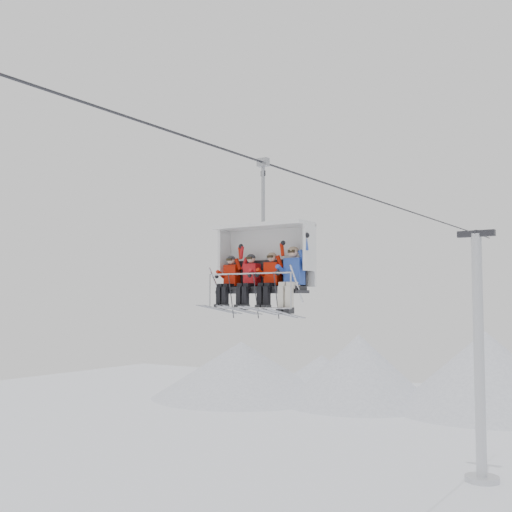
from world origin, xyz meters
The scene contains 7 objects.
lift_tower_right centered at (0.00, 22.00, 5.78)m, with size 2.00×1.80×13.48m.
haul_cable centered at (0.00, 0.00, 13.30)m, with size 0.06×0.06×50.00m, color #2C2C31.
chairlift_carrier centered at (0.00, 0.48, 10.74)m, with size 2.70×1.17×3.98m.
skier_far_left centered at (-0.96, 0.16, 10.19)m, with size 0.39×1.69×1.55m.
skier_center_left centered at (-0.31, 0.16, 10.20)m, with size 0.39×1.69×1.58m.
skier_center_right centered at (0.33, 0.16, 10.20)m, with size 0.40×1.69×1.60m.
skier_far_right centered at (0.98, 0.18, 10.26)m, with size 0.46×1.69×1.80m.
Camera 1 is at (9.05, -13.80, 9.63)m, focal length 45.00 mm.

